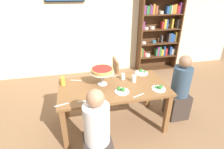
{
  "coord_description": "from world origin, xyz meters",
  "views": [
    {
      "loc": [
        -0.52,
        -2.26,
        2.1
      ],
      "look_at": [
        0.0,
        0.1,
        0.89
      ],
      "focal_mm": 28.3,
      "sensor_mm": 36.0,
      "label": 1
    }
  ],
  "objects_px": {
    "salad_plate_near_diner": "(122,90)",
    "cutlery_spare_fork": "(76,80)",
    "beer_glass_amber_tall": "(63,81)",
    "chair_far_right": "(121,78)",
    "dining_table": "(113,91)",
    "cutlery_knife_far": "(61,105)",
    "deep_dish_pizza_stand": "(102,71)",
    "diner_near_left": "(97,137)",
    "bookshelf": "(160,28)",
    "salad_plate_spare": "(159,88)",
    "water_glass_clear_far": "(134,79)",
    "diner_head_east": "(179,92)",
    "water_glass_clear_spare": "(100,96)",
    "salad_plate_far_diner": "(141,72)",
    "cutlery_fork_near": "(85,101)",
    "water_glass_clear_near": "(123,77)",
    "cutlery_knife_near": "(113,76)",
    "cutlery_fork_far": "(139,95)"
  },
  "relations": [
    {
      "from": "salad_plate_near_diner",
      "to": "cutlery_spare_fork",
      "type": "relative_size",
      "value": 1.17
    },
    {
      "from": "beer_glass_amber_tall",
      "to": "cutlery_spare_fork",
      "type": "distance_m",
      "value": 0.23
    },
    {
      "from": "chair_far_right",
      "to": "dining_table",
      "type": "bearing_deg",
      "value": -23.67
    },
    {
      "from": "dining_table",
      "to": "cutlery_knife_far",
      "type": "bearing_deg",
      "value": -157.02
    },
    {
      "from": "deep_dish_pizza_stand",
      "to": "beer_glass_amber_tall",
      "type": "height_order",
      "value": "deep_dish_pizza_stand"
    },
    {
      "from": "deep_dish_pizza_stand",
      "to": "diner_near_left",
      "type": "bearing_deg",
      "value": -104.31
    },
    {
      "from": "salad_plate_near_diner",
      "to": "beer_glass_amber_tall",
      "type": "height_order",
      "value": "beer_glass_amber_tall"
    },
    {
      "from": "bookshelf",
      "to": "salad_plate_spare",
      "type": "distance_m",
      "value": 2.51
    },
    {
      "from": "cutlery_knife_far",
      "to": "water_glass_clear_far",
      "type": "bearing_deg",
      "value": 6.43
    },
    {
      "from": "diner_head_east",
      "to": "cutlery_knife_far",
      "type": "distance_m",
      "value": 1.94
    },
    {
      "from": "water_glass_clear_spare",
      "to": "cutlery_knife_far",
      "type": "relative_size",
      "value": 0.66
    },
    {
      "from": "diner_head_east",
      "to": "salad_plate_far_diner",
      "type": "relative_size",
      "value": 4.99
    },
    {
      "from": "diner_near_left",
      "to": "beer_glass_amber_tall",
      "type": "xyz_separation_m",
      "value": [
        -0.39,
        0.92,
        0.32
      ]
    },
    {
      "from": "deep_dish_pizza_stand",
      "to": "dining_table",
      "type": "bearing_deg",
      "value": -32.85
    },
    {
      "from": "diner_head_east",
      "to": "cutlery_spare_fork",
      "type": "height_order",
      "value": "diner_head_east"
    },
    {
      "from": "bookshelf",
      "to": "deep_dish_pizza_stand",
      "type": "relative_size",
      "value": 6.05
    },
    {
      "from": "salad_plate_spare",
      "to": "water_glass_clear_spare",
      "type": "distance_m",
      "value": 0.89
    },
    {
      "from": "salad_plate_far_diner",
      "to": "water_glass_clear_far",
      "type": "height_order",
      "value": "water_glass_clear_far"
    },
    {
      "from": "salad_plate_far_diner",
      "to": "water_glass_clear_spare",
      "type": "relative_size",
      "value": 1.93
    },
    {
      "from": "salad_plate_near_diner",
      "to": "cutlery_spare_fork",
      "type": "height_order",
      "value": "salad_plate_near_diner"
    },
    {
      "from": "salad_plate_spare",
      "to": "deep_dish_pizza_stand",
      "type": "bearing_deg",
      "value": 157.1
    },
    {
      "from": "bookshelf",
      "to": "diner_head_east",
      "type": "bearing_deg",
      "value": -105.35
    },
    {
      "from": "salad_plate_far_diner",
      "to": "cutlery_fork_near",
      "type": "xyz_separation_m",
      "value": [
        -1.04,
        -0.64,
        -0.01
      ]
    },
    {
      "from": "diner_near_left",
      "to": "cutlery_fork_near",
      "type": "relative_size",
      "value": 6.39
    },
    {
      "from": "dining_table",
      "to": "chair_far_right",
      "type": "relative_size",
      "value": 1.89
    },
    {
      "from": "water_glass_clear_near",
      "to": "water_glass_clear_far",
      "type": "distance_m",
      "value": 0.19
    },
    {
      "from": "bookshelf",
      "to": "cutlery_knife_near",
      "type": "distance_m",
      "value": 2.37
    },
    {
      "from": "chair_far_right",
      "to": "deep_dish_pizza_stand",
      "type": "xyz_separation_m",
      "value": [
        -0.47,
        -0.62,
        0.48
      ]
    },
    {
      "from": "water_glass_clear_near",
      "to": "water_glass_clear_far",
      "type": "xyz_separation_m",
      "value": [
        0.15,
        -0.12,
        0.01
      ]
    },
    {
      "from": "water_glass_clear_near",
      "to": "salad_plate_spare",
      "type": "bearing_deg",
      "value": -43.86
    },
    {
      "from": "cutlery_fork_near",
      "to": "cutlery_knife_near",
      "type": "distance_m",
      "value": 0.83
    },
    {
      "from": "bookshelf",
      "to": "water_glass_clear_spare",
      "type": "distance_m",
      "value": 3.05
    },
    {
      "from": "cutlery_spare_fork",
      "to": "salad_plate_near_diner",
      "type": "bearing_deg",
      "value": 160.23
    },
    {
      "from": "salad_plate_spare",
      "to": "cutlery_knife_near",
      "type": "distance_m",
      "value": 0.79
    },
    {
      "from": "water_glass_clear_spare",
      "to": "cutlery_fork_far",
      "type": "bearing_deg",
      "value": -1.89
    },
    {
      "from": "cutlery_fork_far",
      "to": "bookshelf",
      "type": "bearing_deg",
      "value": 38.31
    },
    {
      "from": "cutlery_knife_near",
      "to": "chair_far_right",
      "type": "bearing_deg",
      "value": -110.54
    },
    {
      "from": "salad_plate_near_diner",
      "to": "cutlery_fork_near",
      "type": "height_order",
      "value": "salad_plate_near_diner"
    },
    {
      "from": "diner_head_east",
      "to": "water_glass_clear_near",
      "type": "relative_size",
      "value": 11.55
    },
    {
      "from": "salad_plate_near_diner",
      "to": "cutlery_knife_far",
      "type": "height_order",
      "value": "salad_plate_near_diner"
    },
    {
      "from": "chair_far_right",
      "to": "salad_plate_spare",
      "type": "height_order",
      "value": "chair_far_right"
    },
    {
      "from": "cutlery_fork_near",
      "to": "beer_glass_amber_tall",
      "type": "bearing_deg",
      "value": 119.1
    },
    {
      "from": "cutlery_knife_near",
      "to": "deep_dish_pizza_stand",
      "type": "bearing_deg",
      "value": 56.65
    },
    {
      "from": "bookshelf",
      "to": "cutlery_knife_far",
      "type": "relative_size",
      "value": 12.29
    },
    {
      "from": "salad_plate_spare",
      "to": "dining_table",
      "type": "bearing_deg",
      "value": 159.74
    },
    {
      "from": "cutlery_fork_far",
      "to": "diner_head_east",
      "type": "bearing_deg",
      "value": -0.88
    },
    {
      "from": "deep_dish_pizza_stand",
      "to": "cutlery_spare_fork",
      "type": "bearing_deg",
      "value": 152.11
    },
    {
      "from": "deep_dish_pizza_stand",
      "to": "cutlery_knife_near",
      "type": "bearing_deg",
      "value": 45.61
    },
    {
      "from": "diner_head_east",
      "to": "cutlery_fork_far",
      "type": "xyz_separation_m",
      "value": [
        -0.86,
        -0.31,
        0.25
      ]
    },
    {
      "from": "cutlery_fork_near",
      "to": "dining_table",
      "type": "bearing_deg",
      "value": 32.32
    }
  ]
}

